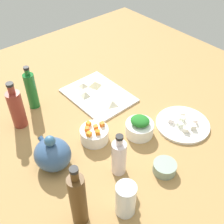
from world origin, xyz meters
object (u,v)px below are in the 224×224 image
object	(u,v)px
bowl_carrots	(94,134)
bottle_1	(119,157)
cutting_board	(98,95)
bottle_3	(17,108)
bowl_small_side	(165,167)
plate_tofu	(183,124)
drinking_glass_0	(126,199)
bottle_2	(78,200)
bottle_0	(31,90)
teapot	(52,154)
bowl_greens	(139,129)

from	to	relation	value
bowl_carrots	bottle_1	xyz separation A→B (cm)	(-18.85, 2.99, 5.00)
cutting_board	bottle_3	xyz separation A→B (cm)	(6.64, 39.39, 9.05)
cutting_board	bowl_small_side	distance (cm)	53.72
bottle_1	plate_tofu	bearing A→B (deg)	-90.16
plate_tofu	drinking_glass_0	size ratio (longest dim) A/B	1.77
bowl_small_side	bottle_3	xyz separation A→B (cm)	(59.46, 29.77, 7.48)
bottle_1	bottle_2	size ratio (longest dim) A/B	0.70
cutting_board	bottle_0	distance (cm)	32.84
bottle_2	bowl_small_side	bearing A→B (deg)	-97.93
teapot	bottle_0	distance (cm)	38.40
bottle_0	bottle_2	size ratio (longest dim) A/B	0.82
bottle_0	bowl_carrots	bearing A→B (deg)	-166.92
plate_tofu	drinking_glass_0	distance (cm)	50.23
bowl_greens	bowl_carrots	distance (cm)	19.55
plate_tofu	bottle_2	world-z (taller)	bottle_2
teapot	bottle_1	size ratio (longest dim) A/B	0.86
bottle_0	bottle_1	bearing A→B (deg)	-174.33
bowl_carrots	bowl_small_side	xyz separation A→B (cm)	(-30.44, -10.14, -0.94)
cutting_board	drinking_glass_0	size ratio (longest dim) A/B	2.48
bowl_carrots	bottle_0	size ratio (longest dim) A/B	0.54
drinking_glass_0	cutting_board	bearing A→B (deg)	-30.25
bottle_0	bottle_1	world-z (taller)	bottle_0
cutting_board	bowl_greens	distance (cm)	32.53
bottle_2	bottle_1	bearing A→B (deg)	-73.86
drinking_glass_0	teapot	bearing A→B (deg)	13.20
cutting_board	bowl_greens	xyz separation A→B (cm)	(-32.30, 2.90, 2.51)
bowl_greens	drinking_glass_0	xyz separation A→B (cm)	(-22.84, 29.25, 3.78)
bottle_0	bottle_2	bearing A→B (deg)	164.42
bowl_greens	bottle_1	xyz separation A→B (cm)	(-8.94, 19.84, 5.00)
plate_tofu	bottle_3	xyz separation A→B (cm)	(47.98, 55.13, 8.95)
bowl_small_side	bottle_0	distance (cm)	69.87
plate_tofu	bottle_2	distance (cm)	62.59
bottle_1	teapot	bearing A→B (deg)	42.12
drinking_glass_0	bowl_carrots	bearing A→B (deg)	-20.72
bottle_2	drinking_glass_0	distance (cm)	16.01
drinking_glass_0	bottle_3	bearing A→B (deg)	6.68
bottle_2	drinking_glass_0	world-z (taller)	bottle_2
plate_tofu	cutting_board	bearing A→B (deg)	20.85
bowl_small_side	bottle_2	distance (cm)	37.51
teapot	bowl_small_side	bearing A→B (deg)	-135.25
plate_tofu	bowl_greens	world-z (taller)	bowl_greens
bowl_carrots	bottle_3	distance (cm)	35.64
plate_tofu	bottle_0	size ratio (longest dim) A/B	1.08
cutting_board	plate_tofu	bearing A→B (deg)	-159.15
bowl_greens	bottle_2	bearing A→B (deg)	110.02
bowl_small_side	bottle_1	xyz separation A→B (cm)	(11.59, 13.13, 5.94)
cutting_board	bowl_carrots	world-z (taller)	bowl_carrots
bowl_greens	bottle_1	bearing A→B (deg)	114.25
bowl_greens	bottle_2	size ratio (longest dim) A/B	0.45
cutting_board	bowl_greens	size ratio (longest dim) A/B	2.77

